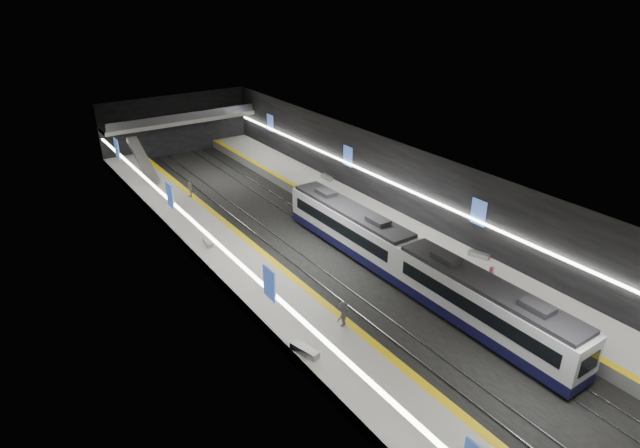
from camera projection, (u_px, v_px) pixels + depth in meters
ground at (325, 254)px, 47.10m from camera, size 70.00×70.00×0.00m
ceiling at (325, 168)px, 43.68m from camera, size 20.00×70.00×0.04m
wall_left at (217, 243)px, 40.30m from camera, size 0.04×70.00×8.00m
wall_right at (412, 189)px, 50.49m from camera, size 0.04×70.00×8.00m
wall_back at (176, 125)px, 71.53m from camera, size 20.00×0.04×8.00m
platform_left at (249, 274)px, 43.07m from camera, size 5.00×70.00×1.00m
tile_surface_left at (248, 268)px, 42.85m from camera, size 5.00×70.00×0.02m
tactile_strip_left at (272, 261)px, 43.97m from camera, size 0.60×70.00×0.02m
platform_right at (390, 228)px, 50.71m from camera, size 5.00×70.00×1.00m
tile_surface_right at (390, 223)px, 50.49m from camera, size 5.00×70.00×0.02m
tactile_strip_right at (372, 229)px, 49.37m from camera, size 0.60×70.00×0.02m
rails at (325, 254)px, 47.08m from camera, size 6.52×70.00×0.12m
train at (408, 260)px, 41.66m from camera, size 2.69×30.05×3.60m
ad_posters at (319, 204)px, 45.93m from camera, size 19.94×53.50×2.20m
cove_light_left at (219, 245)px, 40.49m from camera, size 0.25×68.60×0.12m
cove_light_right at (410, 191)px, 50.47m from camera, size 0.25×68.60×0.12m
mezzanine_bridge at (181, 120)px, 69.53m from camera, size 20.00×3.00×1.50m
escalator at (143, 160)px, 61.46m from camera, size 1.20×7.50×3.92m
bench_left_near at (305, 350)px, 33.19m from camera, size 1.08×2.13×0.50m
bench_left_far at (207, 242)px, 46.53m from camera, size 0.69×1.71×0.41m
bench_right_near at (479, 255)px, 44.47m from camera, size 1.01×1.83×0.43m
bench_right_far at (327, 177)px, 61.14m from camera, size 0.60×1.90×0.46m
passenger_right_a at (491, 278)px, 39.64m from camera, size 0.64×0.82×1.97m
passenger_left_a at (190, 188)px, 56.12m from camera, size 0.89×1.21×1.90m
passenger_left_b at (343, 314)px, 35.55m from camera, size 1.35×1.08×1.84m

